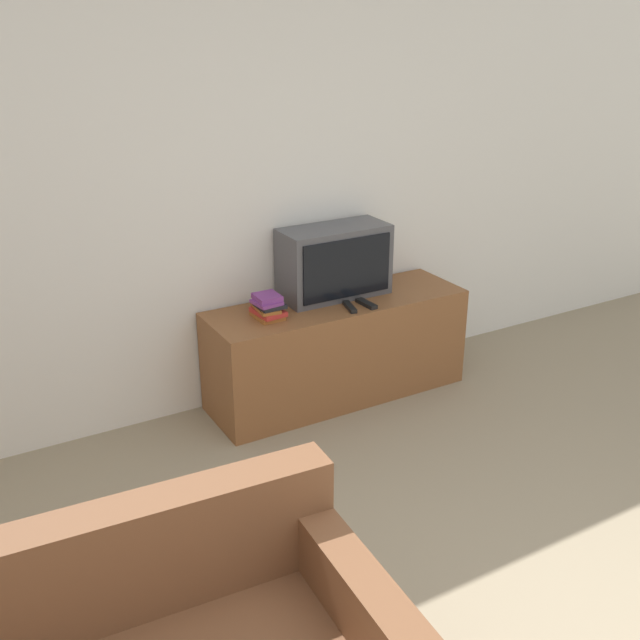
# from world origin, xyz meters

# --- Properties ---
(wall_back) EXTENTS (9.00, 0.06, 2.60)m
(wall_back) POSITION_xyz_m (0.00, 3.03, 1.30)
(wall_back) COLOR white
(wall_back) RESTS_ON ground_plane
(tv_stand) EXTENTS (1.69, 0.53, 0.66)m
(tv_stand) POSITION_xyz_m (0.68, 2.72, 0.33)
(tv_stand) COLOR brown
(tv_stand) RESTS_ON ground_plane
(television) EXTENTS (0.70, 0.32, 0.45)m
(television) POSITION_xyz_m (0.72, 2.82, 0.88)
(television) COLOR #4C4C51
(television) RESTS_ON tv_stand
(book_stack) EXTENTS (0.18, 0.23, 0.14)m
(book_stack) POSITION_xyz_m (0.18, 2.69, 0.72)
(book_stack) COLOR #995623
(book_stack) RESTS_ON tv_stand
(remote_on_stand) EXTENTS (0.06, 0.17, 0.02)m
(remote_on_stand) POSITION_xyz_m (0.80, 2.57, 0.67)
(remote_on_stand) COLOR black
(remote_on_stand) RESTS_ON tv_stand
(remote_secondary) EXTENTS (0.08, 0.18, 0.02)m
(remote_secondary) POSITION_xyz_m (0.68, 2.57, 0.67)
(remote_secondary) COLOR black
(remote_secondary) RESTS_ON tv_stand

